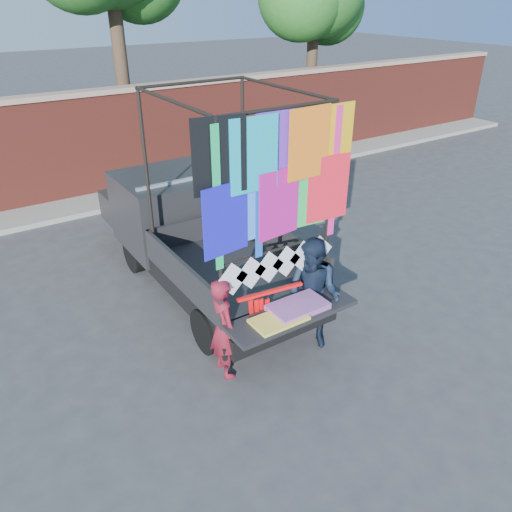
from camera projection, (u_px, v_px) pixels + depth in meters
ground at (262, 319)px, 8.07m from camera, size 90.00×90.00×0.00m
brick_wall at (108, 142)px, 12.60m from camera, size 30.00×0.45×2.61m
curb at (124, 197)px, 12.68m from camera, size 30.00×1.20×0.12m
pickup_truck at (188, 229)px, 9.00m from camera, size 2.23×5.60×3.52m
woman at (224, 328)px, 6.62m from camera, size 0.40×0.57×1.49m
man at (313, 294)px, 7.16m from camera, size 0.92×1.01×1.70m
streamer_bundle at (264, 307)px, 6.78m from camera, size 0.98×0.17×0.68m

